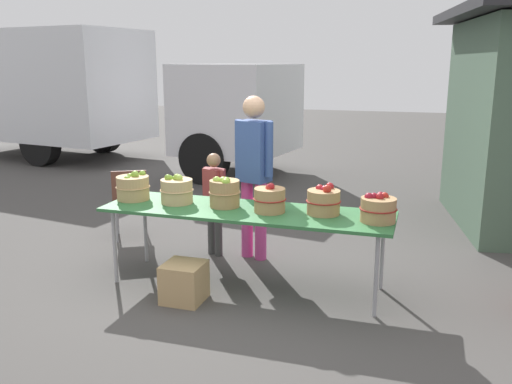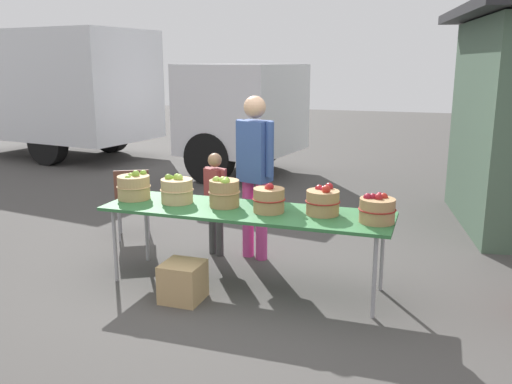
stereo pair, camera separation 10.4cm
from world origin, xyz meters
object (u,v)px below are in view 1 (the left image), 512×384
(apple_basket_green_0, at_px, (133,187))
(produce_crate, at_px, (184,282))
(apple_basket_green_1, at_px, (177,190))
(apple_basket_red_1, at_px, (324,201))
(apple_basket_red_2, at_px, (378,209))
(market_table, at_px, (246,213))
(child_customer, at_px, (214,196))
(folding_chair, at_px, (130,198))
(box_truck, at_px, (88,91))
(apple_basket_green_2, at_px, (225,192))
(apple_basket_red_0, at_px, (270,199))
(vendor_adult, at_px, (254,165))

(apple_basket_green_0, distance_m, produce_crate, 1.17)
(apple_basket_green_1, distance_m, apple_basket_red_1, 1.43)
(apple_basket_red_1, relative_size, apple_basket_red_2, 0.98)
(market_table, relative_size, child_customer, 2.37)
(folding_chair, relative_size, produce_crate, 2.46)
(apple_basket_red_1, xyz_separation_m, produce_crate, (-1.13, -0.56, -0.69))
(apple_basket_red_1, relative_size, box_truck, 0.04)
(apple_basket_green_2, distance_m, apple_basket_red_1, 0.94)
(apple_basket_green_0, height_order, folding_chair, apple_basket_green_0)
(market_table, relative_size, apple_basket_green_0, 7.99)
(apple_basket_green_0, bearing_deg, apple_basket_red_0, -1.70)
(box_truck, bearing_deg, market_table, -37.10)
(apple_basket_green_2, relative_size, box_truck, 0.04)
(folding_chair, bearing_deg, apple_basket_red_2, 132.59)
(apple_basket_green_1, height_order, folding_chair, apple_basket_green_1)
(apple_basket_green_1, xyz_separation_m, produce_crate, (0.30, -0.53, -0.70))
(apple_basket_red_1, distance_m, folding_chair, 2.64)
(market_table, distance_m, box_truck, 7.76)
(apple_basket_green_0, relative_size, apple_basket_red_1, 1.07)
(apple_basket_green_0, distance_m, apple_basket_green_1, 0.47)
(child_customer, relative_size, folding_chair, 1.32)
(apple_basket_green_0, xyz_separation_m, folding_chair, (-0.57, 0.89, -0.37))
(apple_basket_green_0, xyz_separation_m, apple_basket_green_1, (0.47, 0.01, 0.00))
(apple_basket_green_1, distance_m, apple_basket_red_2, 1.92)
(apple_basket_green_0, xyz_separation_m, apple_basket_green_2, (0.96, 0.01, 0.01))
(market_table, bearing_deg, produce_crate, -130.52)
(apple_basket_red_2, distance_m, folding_chair, 3.13)
(apple_basket_green_0, xyz_separation_m, apple_basket_red_0, (1.42, -0.04, -0.01))
(apple_basket_green_0, relative_size, apple_basket_red_2, 1.05)
(apple_basket_red_1, distance_m, vendor_adult, 1.12)
(apple_basket_green_1, bearing_deg, apple_basket_red_0, -2.84)
(apple_basket_red_2, relative_size, produce_crate, 0.92)
(apple_basket_red_0, xyz_separation_m, produce_crate, (-0.65, -0.48, -0.69))
(apple_basket_red_0, relative_size, produce_crate, 0.87)
(market_table, distance_m, apple_basket_green_0, 1.21)
(market_table, height_order, apple_basket_red_1, apple_basket_red_1)
(vendor_adult, relative_size, folding_chair, 2.03)
(apple_basket_red_1, height_order, vendor_adult, vendor_adult)
(vendor_adult, bearing_deg, apple_basket_red_1, 158.58)
(apple_basket_green_1, bearing_deg, market_table, -3.15)
(apple_basket_red_1, bearing_deg, apple_basket_green_0, -178.87)
(apple_basket_red_1, height_order, child_customer, child_customer)
(apple_basket_red_0, distance_m, child_customer, 1.12)
(produce_crate, bearing_deg, vendor_adult, 78.57)
(market_table, relative_size, apple_basket_red_0, 8.91)
(apple_basket_green_1, bearing_deg, produce_crate, -60.43)
(apple_basket_red_0, xyz_separation_m, child_customer, (-0.83, 0.72, -0.20))
(apple_basket_red_0, relative_size, apple_basket_red_1, 0.96)
(apple_basket_green_1, bearing_deg, apple_basket_green_0, -179.39)
(apple_basket_green_1, distance_m, box_truck, 7.24)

